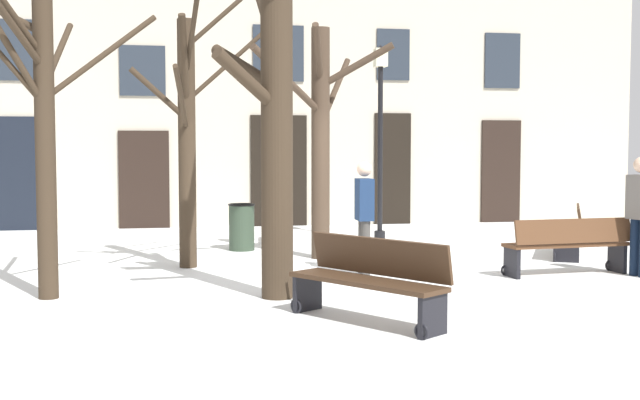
% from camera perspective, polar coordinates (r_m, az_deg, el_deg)
% --- Properties ---
extents(ground_plane, '(29.38, 29.38, 0.00)m').
position_cam_1_polar(ground_plane, '(11.57, 1.29, -5.41)').
color(ground_plane, white).
extents(building_facade, '(18.36, 0.60, 7.48)m').
position_cam_1_polar(building_facade, '(19.02, -3.33, 9.56)').
color(building_facade, '#BCB29E').
rests_on(building_facade, ground).
extents(tree_center, '(2.45, 1.87, 3.84)m').
position_cam_1_polar(tree_center, '(13.05, 0.05, 4.91)').
color(tree_center, '#423326').
rests_on(tree_center, ground).
extents(tree_left_of_center, '(1.03, 2.22, 4.65)m').
position_cam_1_polar(tree_left_of_center, '(9.62, -3.39, 6.36)').
color(tree_left_of_center, '#382B1E').
rests_on(tree_left_of_center, ground).
extents(tree_right_of_center, '(2.23, 1.79, 4.39)m').
position_cam_1_polar(tree_right_of_center, '(12.21, -9.59, 5.04)').
color(tree_right_of_center, '#382B1E').
rests_on(tree_right_of_center, ground).
extents(tree_foreground, '(2.28, 2.28, 4.12)m').
position_cam_1_polar(tree_foreground, '(10.11, -19.53, 5.18)').
color(tree_foreground, '#382B1E').
rests_on(tree_foreground, ground).
extents(streetlamp, '(0.30, 0.30, 3.89)m').
position_cam_1_polar(streetlamp, '(15.66, 4.41, 5.69)').
color(streetlamp, black).
rests_on(streetlamp, ground).
extents(litter_bin, '(0.49, 0.49, 0.85)m').
position_cam_1_polar(litter_bin, '(14.28, -5.73, -1.96)').
color(litter_bin, '#2D3D2D').
rests_on(litter_bin, ground).
extents(bench_near_lamp, '(1.14, 1.57, 0.88)m').
position_cam_1_polar(bench_near_lamp, '(14.01, 17.77, -2.15)').
color(bench_near_lamp, '#3D2819').
rests_on(bench_near_lamp, ground).
extents(bench_facing_shops, '(1.93, 0.64, 0.84)m').
position_cam_1_polar(bench_facing_shops, '(11.94, 17.61, -3.11)').
color(bench_facing_shops, '#51331E').
rests_on(bench_facing_shops, ground).
extents(bench_far_corner, '(1.48, 1.81, 0.89)m').
position_cam_1_polar(bench_far_corner, '(8.36, 3.62, -5.75)').
color(bench_far_corner, '#3D2819').
rests_on(bench_far_corner, ground).
extents(person_by_shop_door, '(0.29, 0.42, 1.73)m').
position_cam_1_polar(person_by_shop_door, '(12.15, 22.30, -0.69)').
color(person_by_shop_door, black).
rests_on(person_by_shop_door, ground).
extents(person_strolling, '(0.23, 0.38, 1.65)m').
position_cam_1_polar(person_strolling, '(11.49, 3.25, -0.89)').
color(person_strolling, '#403D3A').
rests_on(person_strolling, ground).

